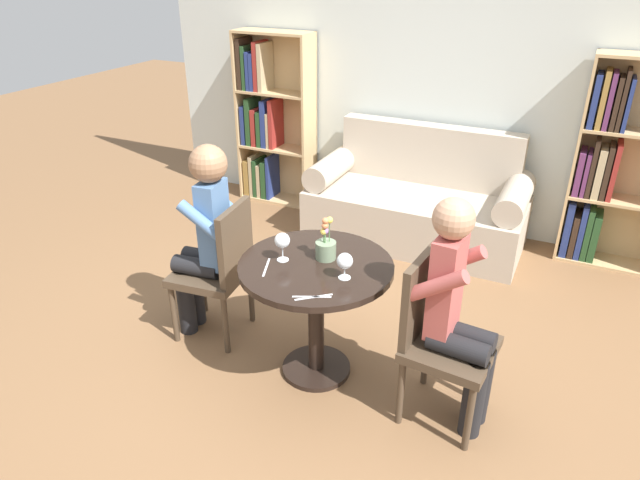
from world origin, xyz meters
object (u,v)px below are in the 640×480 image
(bookshelf_right, at_px, (611,169))
(chair_left, at_px, (220,266))
(wine_glass_left, at_px, (282,241))
(person_right, at_px, (459,313))
(wine_glass_right, at_px, (345,261))
(bookshelf_left, at_px, (269,122))
(person_left, at_px, (204,236))
(flower_vase, at_px, (326,246))
(chair_right, at_px, (438,333))
(couch, at_px, (417,204))

(bookshelf_right, relative_size, chair_left, 1.76)
(wine_glass_left, bearing_deg, bookshelf_right, 55.04)
(person_right, height_order, wine_glass_right, person_right)
(person_right, bearing_deg, bookshelf_right, -10.14)
(chair_left, bearing_deg, bookshelf_left, -164.03)
(person_right, bearing_deg, wine_glass_left, 95.48)
(bookshelf_left, bearing_deg, person_left, -69.57)
(bookshelf_right, height_order, wine_glass_left, bookshelf_right)
(chair_left, bearing_deg, flower_vase, 83.33)
(chair_right, height_order, wine_glass_left, chair_right)
(person_left, distance_m, person_right, 1.56)
(couch, distance_m, wine_glass_left, 2.04)
(chair_right, relative_size, flower_vase, 3.69)
(couch, xyz_separation_m, bookshelf_right, (1.38, 0.26, 0.44))
(couch, bearing_deg, wine_glass_right, -84.41)
(person_left, height_order, wine_glass_right, person_left)
(couch, height_order, wine_glass_left, couch)
(wine_glass_right, height_order, flower_vase, flower_vase)
(couch, relative_size, chair_left, 1.95)
(chair_right, relative_size, person_right, 0.73)
(bookshelf_right, height_order, chair_right, bookshelf_right)
(bookshelf_right, bearing_deg, wine_glass_right, -117.67)
(chair_right, height_order, flower_vase, flower_vase)
(couch, bearing_deg, person_right, -68.29)
(wine_glass_left, bearing_deg, chair_right, 1.42)
(chair_right, xyz_separation_m, wine_glass_right, (-0.50, -0.05, 0.32))
(person_right, xyz_separation_m, wine_glass_left, (-0.96, -0.01, 0.18))
(person_left, bearing_deg, couch, 150.85)
(wine_glass_left, distance_m, wine_glass_right, 0.38)
(person_left, relative_size, wine_glass_right, 8.97)
(couch, relative_size, chair_right, 1.95)
(bookshelf_right, relative_size, person_left, 1.26)
(bookshelf_right, bearing_deg, bookshelf_left, -179.96)
(bookshelf_left, bearing_deg, wine_glass_right, -52.02)
(bookshelf_left, height_order, bookshelf_right, same)
(person_left, bearing_deg, person_right, 79.93)
(couch, height_order, bookshelf_left, bookshelf_left)
(chair_right, xyz_separation_m, person_left, (-1.47, 0.08, 0.19))
(couch, height_order, person_right, person_right)
(wine_glass_left, bearing_deg, wine_glass_right, -4.30)
(couch, distance_m, bookshelf_left, 1.65)
(chair_right, xyz_separation_m, flower_vase, (-0.67, 0.10, 0.30))
(person_left, xyz_separation_m, flower_vase, (0.80, 0.02, 0.10))
(wine_glass_right, bearing_deg, person_right, 3.60)
(couch, height_order, person_left, person_left)
(person_left, xyz_separation_m, wine_glass_left, (0.60, -0.10, 0.14))
(person_left, xyz_separation_m, wine_glass_right, (0.97, -0.13, 0.13))
(chair_left, height_order, chair_right, same)
(bookshelf_left, xyz_separation_m, person_left, (0.79, -2.13, -0.08))
(flower_vase, bearing_deg, wine_glass_right, -40.02)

